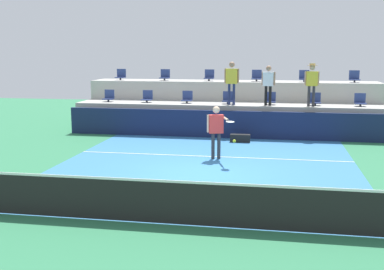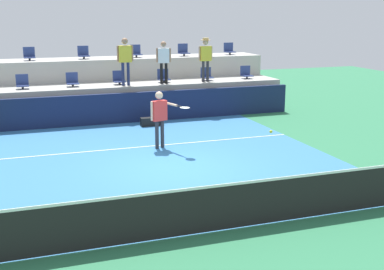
{
  "view_description": "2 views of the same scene",
  "coord_description": "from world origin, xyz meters",
  "px_view_note": "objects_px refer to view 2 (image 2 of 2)",
  "views": [
    {
      "loc": [
        2.06,
        -12.87,
        3.39
      ],
      "look_at": [
        -0.18,
        -0.41,
        1.2
      ],
      "focal_mm": 44.72,
      "sensor_mm": 36.0,
      "label": 1
    },
    {
      "loc": [
        -3.85,
        -12.23,
        4.0
      ],
      "look_at": [
        0.22,
        -0.61,
        1.02
      ],
      "focal_mm": 48.16,
      "sensor_mm": 36.0,
      "label": 2
    }
  ],
  "objects_px": {
    "stadium_chair_upper_far_right": "(229,50)",
    "spectator_in_grey": "(164,58)",
    "stadium_chair_lower_far_right": "(246,73)",
    "stadium_chair_lower_mid_left": "(72,81)",
    "spectator_with_hat": "(206,55)",
    "stadium_chair_lower_center": "(119,79)",
    "spectator_in_white": "(125,57)",
    "tennis_ball": "(271,132)",
    "stadium_chair_upper_mid_left": "(83,53)",
    "stadium_chair_upper_mid_right": "(136,52)",
    "equipment_bag": "(151,122)",
    "tennis_player": "(160,114)",
    "stadium_chair_lower_right": "(207,75)",
    "stadium_chair_lower_left": "(22,83)",
    "stadium_chair_lower_mid_right": "(163,77)",
    "stadium_chair_upper_right": "(183,51)",
    "stadium_chair_upper_left": "(29,55)"
  },
  "relations": [
    {
      "from": "tennis_ball",
      "to": "stadium_chair_lower_mid_left",
      "type": "bearing_deg",
      "value": 106.19
    },
    {
      "from": "stadium_chair_lower_far_right",
      "to": "stadium_chair_upper_far_right",
      "type": "distance_m",
      "value": 1.99
    },
    {
      "from": "spectator_with_hat",
      "to": "stadium_chair_lower_center",
      "type": "bearing_deg",
      "value": 173.55
    },
    {
      "from": "stadium_chair_lower_mid_left",
      "to": "equipment_bag",
      "type": "bearing_deg",
      "value": -39.94
    },
    {
      "from": "tennis_player",
      "to": "spectator_in_grey",
      "type": "height_order",
      "value": "spectator_in_grey"
    },
    {
      "from": "spectator_in_white",
      "to": "stadium_chair_upper_mid_left",
      "type": "bearing_deg",
      "value": 119.69
    },
    {
      "from": "stadium_chair_lower_left",
      "to": "stadium_chair_upper_left",
      "type": "relative_size",
      "value": 1.0
    },
    {
      "from": "stadium_chair_lower_left",
      "to": "stadium_chair_lower_center",
      "type": "xyz_separation_m",
      "value": [
        3.53,
        0.0,
        0.0
      ]
    },
    {
      "from": "stadium_chair_lower_left",
      "to": "spectator_with_hat",
      "type": "relative_size",
      "value": 0.3
    },
    {
      "from": "stadium_chair_lower_mid_right",
      "to": "equipment_bag",
      "type": "xyz_separation_m",
      "value": [
        -1.07,
        -2.06,
        -1.31
      ]
    },
    {
      "from": "stadium_chair_lower_far_right",
      "to": "stadium_chair_upper_right",
      "type": "xyz_separation_m",
      "value": [
        -2.15,
        1.8,
        0.85
      ]
    },
    {
      "from": "equipment_bag",
      "to": "stadium_chair_lower_center",
      "type": "bearing_deg",
      "value": 108.83
    },
    {
      "from": "spectator_in_white",
      "to": "tennis_ball",
      "type": "distance_m",
      "value": 9.8
    },
    {
      "from": "tennis_player",
      "to": "spectator_in_grey",
      "type": "relative_size",
      "value": 1.06
    },
    {
      "from": "stadium_chair_lower_mid_left",
      "to": "stadium_chair_upper_far_right",
      "type": "distance_m",
      "value": 7.38
    },
    {
      "from": "stadium_chair_lower_center",
      "to": "stadium_chair_lower_far_right",
      "type": "distance_m",
      "value": 5.35
    },
    {
      "from": "stadium_chair_lower_far_right",
      "to": "spectator_with_hat",
      "type": "relative_size",
      "value": 0.3
    },
    {
      "from": "stadium_chair_upper_far_right",
      "to": "stadium_chair_lower_right",
      "type": "bearing_deg",
      "value": -134.3
    },
    {
      "from": "stadium_chair_lower_far_right",
      "to": "stadium_chair_upper_mid_right",
      "type": "distance_m",
      "value": 4.69
    },
    {
      "from": "spectator_with_hat",
      "to": "stadium_chair_lower_mid_right",
      "type": "bearing_deg",
      "value": 166.69
    },
    {
      "from": "stadium_chair_upper_mid_left",
      "to": "stadium_chair_upper_mid_right",
      "type": "xyz_separation_m",
      "value": [
        2.17,
        0.0,
        0.0
      ]
    },
    {
      "from": "stadium_chair_lower_right",
      "to": "stadium_chair_upper_right",
      "type": "relative_size",
      "value": 1.0
    },
    {
      "from": "stadium_chair_lower_mid_right",
      "to": "stadium_chair_lower_far_right",
      "type": "relative_size",
      "value": 1.0
    },
    {
      "from": "stadium_chair_lower_far_right",
      "to": "spectator_with_hat",
      "type": "xyz_separation_m",
      "value": [
        -1.96,
        -0.38,
        0.84
      ]
    },
    {
      "from": "stadium_chair_lower_left",
      "to": "stadium_chair_upper_mid_right",
      "type": "height_order",
      "value": "stadium_chair_upper_mid_right"
    },
    {
      "from": "tennis_ball",
      "to": "equipment_bag",
      "type": "distance_m",
      "value": 8.18
    },
    {
      "from": "spectator_in_white",
      "to": "equipment_bag",
      "type": "xyz_separation_m",
      "value": [
        0.52,
        -1.67,
        -2.18
      ]
    },
    {
      "from": "stadium_chair_lower_right",
      "to": "equipment_bag",
      "type": "relative_size",
      "value": 0.68
    },
    {
      "from": "stadium_chair_lower_mid_left",
      "to": "equipment_bag",
      "type": "distance_m",
      "value": 3.46
    },
    {
      "from": "stadium_chair_upper_mid_left",
      "to": "equipment_bag",
      "type": "distance_m",
      "value": 4.76
    },
    {
      "from": "stadium_chair_lower_right",
      "to": "stadium_chair_lower_far_right",
      "type": "height_order",
      "value": "same"
    },
    {
      "from": "spectator_with_hat",
      "to": "tennis_ball",
      "type": "xyz_separation_m",
      "value": [
        -2.21,
        -9.72,
        -0.77
      ]
    },
    {
      "from": "stadium_chair_lower_mid_right",
      "to": "stadium_chair_upper_left",
      "type": "relative_size",
      "value": 1.0
    },
    {
      "from": "tennis_player",
      "to": "tennis_ball",
      "type": "distance_m",
      "value": 5.09
    },
    {
      "from": "stadium_chair_lower_far_right",
      "to": "equipment_bag",
      "type": "height_order",
      "value": "stadium_chair_lower_far_right"
    },
    {
      "from": "stadium_chair_lower_far_right",
      "to": "stadium_chair_lower_mid_left",
      "type": "bearing_deg",
      "value": 180.0
    },
    {
      "from": "stadium_chair_upper_far_right",
      "to": "spectator_in_grey",
      "type": "bearing_deg",
      "value": -149.25
    },
    {
      "from": "stadium_chair_lower_center",
      "to": "stadium_chair_upper_mid_right",
      "type": "bearing_deg",
      "value": 58.43
    },
    {
      "from": "tennis_ball",
      "to": "stadium_chair_upper_mid_left",
      "type": "bearing_deg",
      "value": 100.66
    },
    {
      "from": "stadium_chair_upper_mid_right",
      "to": "stadium_chair_upper_far_right",
      "type": "distance_m",
      "value": 4.24
    },
    {
      "from": "stadium_chair_lower_mid_right",
      "to": "tennis_ball",
      "type": "bearing_deg",
      "value": -93.35
    },
    {
      "from": "stadium_chair_upper_mid_right",
      "to": "spectator_with_hat",
      "type": "bearing_deg",
      "value": -43.67
    },
    {
      "from": "tennis_player",
      "to": "equipment_bag",
      "type": "height_order",
      "value": "tennis_player"
    },
    {
      "from": "stadium_chair_lower_left",
      "to": "tennis_player",
      "type": "distance_m",
      "value": 6.35
    },
    {
      "from": "stadium_chair_lower_right",
      "to": "stadium_chair_upper_far_right",
      "type": "bearing_deg",
      "value": 45.7
    },
    {
      "from": "stadium_chair_lower_mid_left",
      "to": "stadium_chair_upper_mid_left",
      "type": "relative_size",
      "value": 1.0
    },
    {
      "from": "stadium_chair_lower_center",
      "to": "spectator_with_hat",
      "type": "xyz_separation_m",
      "value": [
        3.39,
        -0.38,
        0.84
      ]
    },
    {
      "from": "stadium_chair_lower_mid_left",
      "to": "spectator_with_hat",
      "type": "height_order",
      "value": "spectator_with_hat"
    },
    {
      "from": "stadium_chair_lower_far_right",
      "to": "stadium_chair_upper_mid_left",
      "type": "height_order",
      "value": "stadium_chair_upper_mid_left"
    },
    {
      "from": "stadium_chair_lower_mid_right",
      "to": "stadium_chair_upper_right",
      "type": "xyz_separation_m",
      "value": [
        1.43,
        1.8,
        0.85
      ]
    }
  ]
}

